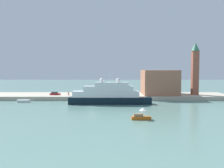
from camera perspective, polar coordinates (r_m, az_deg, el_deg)
The scene contains 10 objects.
ground at distance 82.98m, azimuth -4.36°, elevation -5.19°, with size 400.00×400.00×0.00m, color slate.
quay_dock at distance 107.93m, azimuth -3.32°, elevation -2.74°, with size 110.00×18.63×1.58m, color #B7AD99.
large_yacht at distance 89.18m, azimuth -0.69°, elevation -2.55°, with size 29.02×3.94×10.58m.
small_motorboat at distance 63.04m, azimuth 6.66°, elevation -6.98°, with size 4.78×1.99×2.93m.
work_barge at distance 99.61m, azimuth -19.22°, elevation -3.65°, with size 4.48×1.82×0.93m, color silver.
harbor_building at distance 109.31m, azimuth 10.70°, elevation 0.40°, with size 14.31×15.62×10.29m, color #9E664C.
bell_tower at distance 111.14m, azimuth 18.27°, elevation 3.75°, with size 3.41×3.41×21.71m.
parked_car at distance 107.54m, azimuth -12.63°, elevation -2.12°, with size 4.17×1.62×1.31m.
person_figure at distance 104.85m, azimuth -9.67°, elevation -2.14°, with size 0.36×0.36×1.59m.
mooring_bollard at distance 99.82m, azimuth -4.81°, elevation -2.59°, with size 0.49×0.49×0.73m, color black.
Camera 1 is at (6.39, -81.78, 12.56)m, focal length 40.63 mm.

